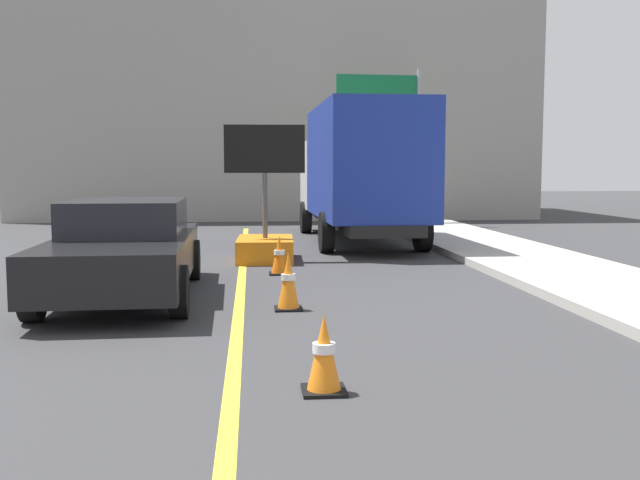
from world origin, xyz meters
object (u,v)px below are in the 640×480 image
highway_guide_sign (395,119)px  traffic_cone_curbside (279,255)px  traffic_cone_mid_lane (324,354)px  traffic_cone_far_lane (288,281)px  arrow_board_trailer (265,236)px  box_truck (360,170)px  pickup_car (125,248)px

highway_guide_sign → traffic_cone_curbside: 11.72m
traffic_cone_mid_lane → traffic_cone_far_lane: size_ratio=0.86×
traffic_cone_far_lane → traffic_cone_curbside: (0.01, 3.19, -0.04)m
traffic_cone_mid_lane → traffic_cone_far_lane: 3.53m
arrow_board_trailer → box_truck: 4.29m
box_truck → traffic_cone_far_lane: 8.89m
highway_guide_sign → box_truck: bearing=-110.3°
pickup_car → traffic_cone_far_lane: (2.27, -1.21, -0.32)m
traffic_cone_mid_lane → pickup_car: bearing=116.7°
pickup_car → traffic_cone_far_lane: bearing=-28.0°
highway_guide_sign → traffic_cone_curbside: bearing=-111.4°
arrow_board_trailer → highway_guide_sign: bearing=63.1°
box_truck → pickup_car: bearing=-121.5°
box_truck → traffic_cone_far_lane: bearing=-104.5°
arrow_board_trailer → pickup_car: arrow_board_trailer is taller
traffic_cone_curbside → pickup_car: bearing=-138.8°
pickup_car → traffic_cone_curbside: (2.27, 1.99, -0.36)m
highway_guide_sign → traffic_cone_far_lane: 14.65m
arrow_board_trailer → pickup_car: size_ratio=0.56×
pickup_car → traffic_cone_mid_lane: (2.38, -4.74, -0.38)m
traffic_cone_far_lane → traffic_cone_curbside: traffic_cone_far_lane is taller
arrow_board_trailer → highway_guide_sign: highway_guide_sign is taller
pickup_car → highway_guide_sign: 14.32m
highway_guide_sign → traffic_cone_mid_lane: 17.98m
traffic_cone_curbside → traffic_cone_far_lane: bearing=-90.1°
traffic_cone_far_lane → traffic_cone_curbside: 3.19m
traffic_cone_far_lane → traffic_cone_mid_lane: bearing=-88.2°
arrow_board_trailer → traffic_cone_curbside: (0.21, -2.00, -0.15)m
box_truck → traffic_cone_mid_lane: 12.29m
highway_guide_sign → traffic_cone_mid_lane: bearing=-103.1°
highway_guide_sign → pickup_car: bearing=-117.1°
arrow_board_trailer → traffic_cone_far_lane: bearing=-87.8°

